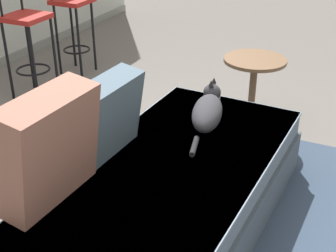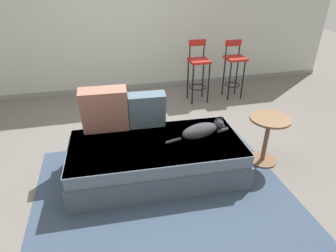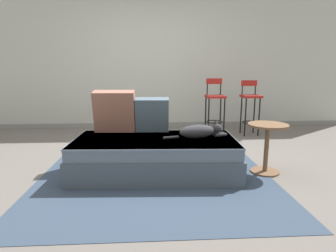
{
  "view_description": "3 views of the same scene",
  "coord_description": "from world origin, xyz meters",
  "px_view_note": "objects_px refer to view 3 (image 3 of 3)",
  "views": [
    {
      "loc": [
        -1.82,
        -1.22,
        1.67
      ],
      "look_at": [
        0.15,
        -0.3,
        0.53
      ],
      "focal_mm": 50.0,
      "sensor_mm": 36.0,
      "label": 1
    },
    {
      "loc": [
        -0.46,
        -2.82,
        1.96
      ],
      "look_at": [
        0.15,
        -0.3,
        0.53
      ],
      "focal_mm": 30.0,
      "sensor_mm": 36.0,
      "label": 2
    },
    {
      "loc": [
        -0.04,
        -3.43,
        1.17
      ],
      "look_at": [
        0.15,
        -0.3,
        0.53
      ],
      "focal_mm": 30.0,
      "sensor_mm": 36.0,
      "label": 3
    }
  ],
  "objects_px": {
    "bar_stool_near_window": "(215,103)",
    "cat": "(200,131)",
    "bar_stool_by_doorway": "(250,103)",
    "side_table": "(267,141)",
    "couch": "(155,156)",
    "throw_pillow_middle": "(152,115)",
    "throw_pillow_corner": "(115,111)"
  },
  "relations": [
    {
      "from": "throw_pillow_corner",
      "to": "cat",
      "type": "xyz_separation_m",
      "value": [
        0.98,
        -0.36,
        -0.18
      ]
    },
    {
      "from": "throw_pillow_middle",
      "to": "cat",
      "type": "xyz_separation_m",
      "value": [
        0.53,
        -0.34,
        -0.14
      ]
    },
    {
      "from": "couch",
      "to": "side_table",
      "type": "distance_m",
      "value": 1.27
    },
    {
      "from": "couch",
      "to": "cat",
      "type": "relative_size",
      "value": 2.5
    },
    {
      "from": "couch",
      "to": "throw_pillow_corner",
      "type": "height_order",
      "value": "throw_pillow_corner"
    },
    {
      "from": "throw_pillow_corner",
      "to": "bar_stool_by_doorway",
      "type": "xyz_separation_m",
      "value": [
        2.2,
        1.45,
        -0.09
      ]
    },
    {
      "from": "throw_pillow_corner",
      "to": "throw_pillow_middle",
      "type": "distance_m",
      "value": 0.45
    },
    {
      "from": "cat",
      "to": "bar_stool_by_doorway",
      "type": "distance_m",
      "value": 2.19
    },
    {
      "from": "throw_pillow_middle",
      "to": "bar_stool_near_window",
      "type": "height_order",
      "value": "bar_stool_near_window"
    },
    {
      "from": "throw_pillow_corner",
      "to": "cat",
      "type": "relative_size",
      "value": 0.69
    },
    {
      "from": "bar_stool_by_doorway",
      "to": "side_table",
      "type": "bearing_deg",
      "value": -103.84
    },
    {
      "from": "throw_pillow_corner",
      "to": "throw_pillow_middle",
      "type": "relative_size",
      "value": 1.21
    },
    {
      "from": "couch",
      "to": "bar_stool_by_doorway",
      "type": "xyz_separation_m",
      "value": [
        1.72,
        1.82,
        0.37
      ]
    },
    {
      "from": "cat",
      "to": "bar_stool_by_doorway",
      "type": "bearing_deg",
      "value": 56.21
    },
    {
      "from": "cat",
      "to": "throw_pillow_corner",
      "type": "bearing_deg",
      "value": 159.94
    },
    {
      "from": "throw_pillow_middle",
      "to": "bar_stool_by_doorway",
      "type": "xyz_separation_m",
      "value": [
        1.75,
        1.47,
        -0.04
      ]
    },
    {
      "from": "couch",
      "to": "bar_stool_near_window",
      "type": "bearing_deg",
      "value": 59.33
    },
    {
      "from": "cat",
      "to": "bar_stool_by_doorway",
      "type": "height_order",
      "value": "bar_stool_by_doorway"
    },
    {
      "from": "cat",
      "to": "side_table",
      "type": "relative_size",
      "value": 1.31
    },
    {
      "from": "bar_stool_near_window",
      "to": "bar_stool_by_doorway",
      "type": "bearing_deg",
      "value": 0.02
    },
    {
      "from": "cat",
      "to": "side_table",
      "type": "distance_m",
      "value": 0.76
    },
    {
      "from": "bar_stool_near_window",
      "to": "cat",
      "type": "bearing_deg",
      "value": -107.68
    },
    {
      "from": "couch",
      "to": "side_table",
      "type": "bearing_deg",
      "value": -2.51
    },
    {
      "from": "bar_stool_by_doorway",
      "to": "side_table",
      "type": "relative_size",
      "value": 1.7
    },
    {
      "from": "throw_pillow_corner",
      "to": "bar_stool_near_window",
      "type": "height_order",
      "value": "bar_stool_near_window"
    },
    {
      "from": "couch",
      "to": "throw_pillow_middle",
      "type": "bearing_deg",
      "value": 94.92
    },
    {
      "from": "throw_pillow_corner",
      "to": "throw_pillow_middle",
      "type": "bearing_deg",
      "value": -2.51
    },
    {
      "from": "bar_stool_near_window",
      "to": "side_table",
      "type": "height_order",
      "value": "bar_stool_near_window"
    },
    {
      "from": "bar_stool_near_window",
      "to": "bar_stool_by_doorway",
      "type": "xyz_separation_m",
      "value": [
        0.64,
        0.0,
        0.0
      ]
    },
    {
      "from": "cat",
      "to": "bar_stool_by_doorway",
      "type": "xyz_separation_m",
      "value": [
        1.21,
        1.81,
        0.09
      ]
    },
    {
      "from": "throw_pillow_middle",
      "to": "side_table",
      "type": "distance_m",
      "value": 1.37
    },
    {
      "from": "throw_pillow_middle",
      "to": "cat",
      "type": "relative_size",
      "value": 0.57
    }
  ]
}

